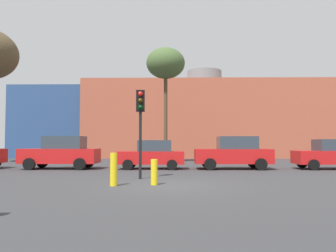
# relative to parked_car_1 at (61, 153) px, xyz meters

# --- Properties ---
(ground_plane) EXTENTS (200.00, 200.00, 0.00)m
(ground_plane) POSITION_rel_parked_car_1_xyz_m (6.37, -7.78, -0.94)
(ground_plane) COLOR #38383A
(building_backdrop) EXTENTS (41.46, 13.03, 10.03)m
(building_backdrop) POSITION_rel_parked_car_1_xyz_m (10.21, 20.50, 3.02)
(building_backdrop) COLOR #B2563D
(building_backdrop) RESTS_ON ground_plane
(parked_car_1) EXTENTS (4.38, 2.15, 1.90)m
(parked_car_1) POSITION_rel_parked_car_1_xyz_m (0.00, 0.00, 0.00)
(parked_car_1) COLOR red
(parked_car_1) RESTS_ON ground_plane
(parked_car_2) EXTENTS (3.83, 1.88, 1.66)m
(parked_car_2) POSITION_rel_parked_car_1_xyz_m (5.29, -0.00, -0.12)
(parked_car_2) COLOR red
(parked_car_2) RESTS_ON ground_plane
(parked_car_3) EXTENTS (4.34, 2.13, 1.88)m
(parked_car_3) POSITION_rel_parked_car_1_xyz_m (10.03, -0.00, -0.01)
(parked_car_3) COLOR red
(parked_car_3) RESTS_ON ground_plane
(parked_car_4) EXTENTS (3.96, 1.94, 1.71)m
(parked_car_4) POSITION_rel_parked_car_1_xyz_m (15.60, -0.00, -0.09)
(parked_car_4) COLOR red
(parked_car_4) RESTS_ON ground_plane
(traffic_light_island) EXTENTS (0.38, 0.37, 3.70)m
(traffic_light_island) POSITION_rel_parked_car_1_xyz_m (5.16, -5.75, 1.78)
(traffic_light_island) COLOR black
(traffic_light_island) RESTS_ON ground_plane
(bare_tree_1) EXTENTS (2.99, 2.99, 8.89)m
(bare_tree_1) POSITION_rel_parked_car_1_xyz_m (5.93, 6.42, 6.65)
(bare_tree_1) COLOR brown
(bare_tree_1) RESTS_ON ground_plane
(bollard_yellow_0) EXTENTS (0.24, 0.24, 1.14)m
(bollard_yellow_0) POSITION_rel_parked_car_1_xyz_m (4.46, -8.12, -0.37)
(bollard_yellow_0) COLOR yellow
(bollard_yellow_0) RESTS_ON ground_plane
(bollard_yellow_1) EXTENTS (0.24, 0.24, 0.91)m
(bollard_yellow_1) POSITION_rel_parked_car_1_xyz_m (5.85, -7.81, -0.49)
(bollard_yellow_1) COLOR yellow
(bollard_yellow_1) RESTS_ON ground_plane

